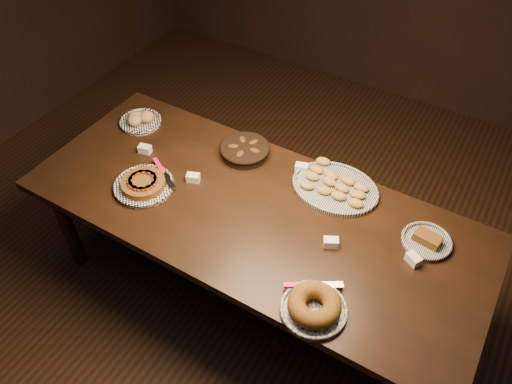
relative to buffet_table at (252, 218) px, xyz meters
The scene contains 9 objects.
ground 0.68m from the buffet_table, ahead, with size 5.00×5.00×0.00m, color black.
buffet_table is the anchor object (origin of this frame).
apple_tart_plate 0.61m from the buffet_table, 163.73° to the right, with size 0.33×0.36×0.06m.
madeleine_platter 0.47m from the buffet_table, 48.76° to the left, with size 0.47×0.38×0.05m.
bundt_cake_plate 0.67m from the buffet_table, 35.28° to the right, with size 0.32×0.34×0.09m.
croissant_basket 0.43m from the buffet_table, 127.17° to the left, with size 0.31×0.31×0.07m.
bread_roll_plate 0.99m from the buffet_table, 165.37° to the left, with size 0.25×0.25×0.08m.
loaf_plate 0.87m from the buffet_table, 15.68° to the left, with size 0.24×0.24×0.06m.
tent_cards 0.15m from the buffet_table, 67.78° to the left, with size 1.65×0.46×0.04m.
Camera 1 is at (0.91, -1.48, 2.63)m, focal length 35.00 mm.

